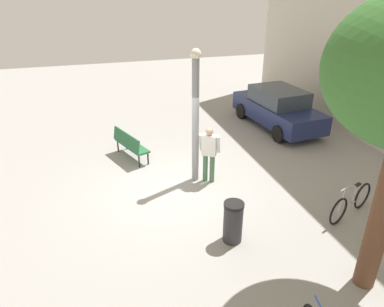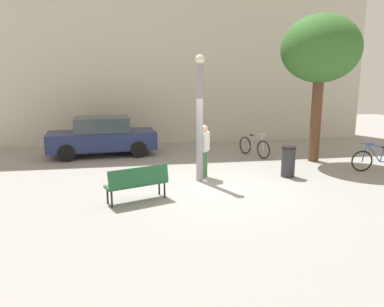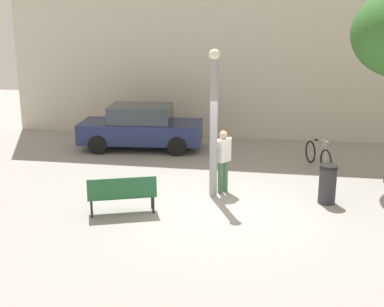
{
  "view_description": "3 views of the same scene",
  "coord_description": "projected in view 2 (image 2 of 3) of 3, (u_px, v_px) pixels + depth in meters",
  "views": [
    {
      "loc": [
        8.4,
        -1.9,
        5.26
      ],
      "look_at": [
        0.34,
        0.53,
        1.19
      ],
      "focal_mm": 33.37,
      "sensor_mm": 36.0,
      "label": 1
    },
    {
      "loc": [
        -2.49,
        -10.08,
        3.18
      ],
      "look_at": [
        -0.7,
        0.1,
        1.02
      ],
      "focal_mm": 35.14,
      "sensor_mm": 36.0,
      "label": 2
    },
    {
      "loc": [
        1.32,
        -11.56,
        4.54
      ],
      "look_at": [
        -0.85,
        0.6,
        1.18
      ],
      "focal_mm": 47.6,
      "sensor_mm": 36.0,
      "label": 3
    }
  ],
  "objects": [
    {
      "name": "ground_plane",
      "position": [
        216.0,
        188.0,
        10.79
      ],
      "size": [
        36.0,
        36.0,
        0.0
      ],
      "primitive_type": "plane",
      "color": "gray"
    },
    {
      "name": "building_facade",
      "position": [
        176.0,
        43.0,
        17.97
      ],
      "size": [
        18.41,
        2.0,
        9.35
      ],
      "primitive_type": "cube",
      "color": "beige",
      "rests_on": "ground_plane"
    },
    {
      "name": "lamppost",
      "position": [
        200.0,
        115.0,
        11.12
      ],
      "size": [
        0.28,
        0.28,
        3.76
      ],
      "color": "gray",
      "rests_on": "ground_plane"
    },
    {
      "name": "person_by_lamppost",
      "position": [
        204.0,
        148.0,
        11.7
      ],
      "size": [
        0.51,
        0.62,
        1.67
      ],
      "color": "#47704C",
      "rests_on": "ground_plane"
    },
    {
      "name": "park_bench",
      "position": [
        138.0,
        181.0,
        9.52
      ],
      "size": [
        1.66,
        1.01,
        0.92
      ],
      "color": "#236038",
      "rests_on": "ground_plane"
    },
    {
      "name": "plaza_tree",
      "position": [
        320.0,
        50.0,
        13.38
      ],
      "size": [
        2.82,
        2.82,
        5.3
      ],
      "color": "brown",
      "rests_on": "ground_plane"
    },
    {
      "name": "bicycle_silver",
      "position": [
        254.0,
        147.0,
        14.94
      ],
      "size": [
        0.71,
        1.7,
        0.97
      ],
      "color": "black",
      "rests_on": "ground_plane"
    },
    {
      "name": "bicycle_blue",
      "position": [
        378.0,
        160.0,
        12.57
      ],
      "size": [
        1.79,
        0.4,
        0.97
      ],
      "color": "black",
      "rests_on": "ground_plane"
    },
    {
      "name": "parked_car_navy",
      "position": [
        102.0,
        136.0,
        15.04
      ],
      "size": [
        4.34,
        2.13,
        1.55
      ],
      "color": "navy",
      "rests_on": "ground_plane"
    },
    {
      "name": "trash_bin",
      "position": [
        288.0,
        161.0,
        11.9
      ],
      "size": [
        0.45,
        0.45,
        0.98
      ],
      "color": "#2D2D33",
      "rests_on": "ground_plane"
    }
  ]
}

